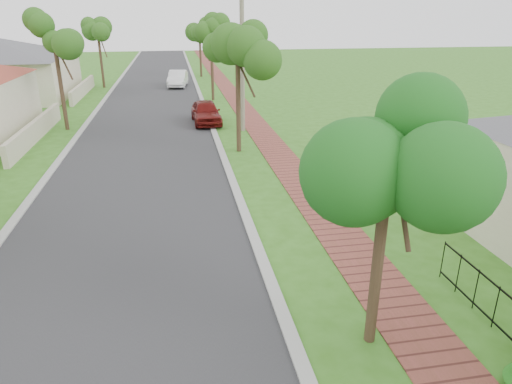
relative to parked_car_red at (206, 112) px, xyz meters
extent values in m
cube|color=#28282B|center=(-3.40, -2.18, -0.67)|extent=(7.00, 120.00, 0.02)
cube|color=#9E9E99|center=(0.25, -2.18, -0.67)|extent=(0.30, 120.00, 0.10)
cube|color=#9E9E99|center=(-7.05, -2.18, -0.67)|extent=(0.30, 120.00, 0.10)
cube|color=brown|center=(2.85, -2.18, -0.67)|extent=(1.50, 120.00, 0.03)
cylinder|color=black|center=(4.50, -20.18, -0.17)|extent=(0.02, 0.02, 1.00)
cylinder|color=black|center=(4.50, -19.51, -0.17)|extent=(0.02, 0.02, 1.00)
cylinder|color=black|center=(4.50, -18.85, -0.17)|extent=(0.02, 0.02, 1.00)
cylinder|color=black|center=(4.50, -18.18, -0.17)|extent=(0.02, 0.02, 1.00)
cylinder|color=#382619|center=(1.10, -6.18, 1.60)|extent=(0.22, 0.22, 4.55)
sphere|color=#215316|center=(1.10, -6.18, 4.01)|extent=(1.70, 1.70, 1.70)
cylinder|color=#382619|center=(1.10, 7.82, 1.78)|extent=(0.22, 0.22, 4.90)
sphere|color=#215316|center=(1.10, 7.82, 4.37)|extent=(1.70, 1.70, 1.70)
cylinder|color=#382619|center=(1.10, 21.82, 1.43)|extent=(0.22, 0.22, 4.20)
sphere|color=#215316|center=(1.10, 21.82, 3.65)|extent=(1.70, 1.70, 1.70)
cylinder|color=#382619|center=(-7.90, -0.18, 1.78)|extent=(0.22, 0.22, 4.90)
sphere|color=#215316|center=(-7.90, -0.18, 4.37)|extent=(1.70, 1.70, 1.70)
cylinder|color=#382619|center=(-7.90, 15.82, 1.60)|extent=(0.22, 0.22, 4.55)
sphere|color=#215316|center=(-7.90, 15.82, 4.01)|extent=(1.70, 1.70, 1.70)
cube|color=#BFB299|center=(-9.00, -2.18, -0.17)|extent=(0.25, 10.00, 1.00)
cube|color=#BFB299|center=(-9.00, 11.82, -0.17)|extent=(0.25, 10.00, 1.00)
imported|color=#61110E|center=(0.00, 0.00, 0.00)|extent=(1.74, 3.99, 1.34)
imported|color=white|center=(-1.40, 15.14, 0.03)|extent=(1.98, 4.37, 1.39)
cylinder|color=#382619|center=(1.80, -20.10, 1.31)|extent=(0.22, 0.22, 3.96)
sphere|color=#1C5E1B|center=(1.80, -20.10, 3.40)|extent=(1.97, 1.97, 1.97)
cylinder|color=gray|center=(1.90, -2.18, 3.85)|extent=(0.24, 0.24, 9.04)
camera|label=1|loc=(-1.78, -27.10, 5.51)|focal=32.00mm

